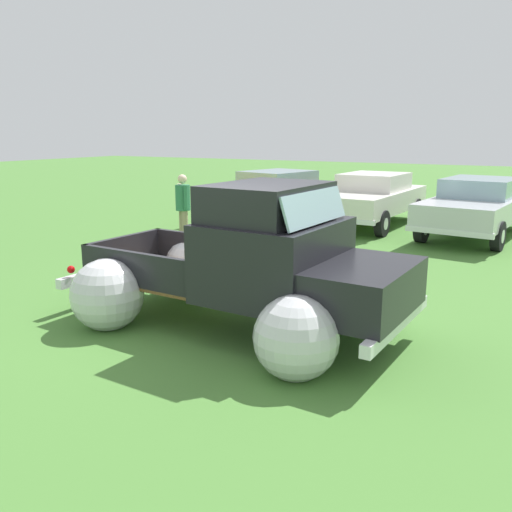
{
  "coord_description": "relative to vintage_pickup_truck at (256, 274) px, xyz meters",
  "views": [
    {
      "loc": [
        3.63,
        -5.85,
        2.52
      ],
      "look_at": [
        0.0,
        0.67,
        0.82
      ],
      "focal_mm": 37.96,
      "sensor_mm": 36.0,
      "label": 1
    }
  ],
  "objects": [
    {
      "name": "show_car_1",
      "position": [
        -1.21,
        8.7,
        0.03
      ],
      "size": [
        2.1,
        4.53,
        1.43
      ],
      "rotation": [
        0.0,
        0.0,
        -1.63
      ],
      "color": "black",
      "rests_on": "ground"
    },
    {
      "name": "vintage_pickup_truck",
      "position": [
        0.0,
        0.0,
        0.0
      ],
      "size": [
        4.71,
        2.96,
        1.96
      ],
      "rotation": [
        0.0,
        0.0,
        -0.05
      ],
      "color": "black",
      "rests_on": "ground"
    },
    {
      "name": "ground_plane",
      "position": [
        -0.39,
        0.02,
        -0.76
      ],
      "size": [
        80.0,
        80.0,
        0.0
      ],
      "primitive_type": "plane",
      "color": "#477A33"
    },
    {
      "name": "show_car_2",
      "position": [
        1.56,
        8.42,
        0.03
      ],
      "size": [
        2.37,
        4.87,
        1.43
      ],
      "rotation": [
        0.0,
        0.0,
        -1.68
      ],
      "color": "black",
      "rests_on": "ground"
    },
    {
      "name": "lane_cone_0",
      "position": [
        -2.94,
        1.8,
        -0.45
      ],
      "size": [
        0.36,
        0.36,
        0.63
      ],
      "color": "black",
      "rests_on": "ground"
    },
    {
      "name": "spectator_0",
      "position": [
        -4.25,
        4.18,
        0.15
      ],
      "size": [
        0.48,
        0.47,
        1.59
      ],
      "rotation": [
        0.0,
        0.0,
        4.1
      ],
      "color": "gray",
      "rests_on": "ground"
    },
    {
      "name": "show_car_0",
      "position": [
        -3.99,
        8.27,
        0.03
      ],
      "size": [
        2.84,
        4.95,
        1.43
      ],
      "rotation": [
        0.0,
        0.0,
        -1.79
      ],
      "color": "black",
      "rests_on": "ground"
    }
  ]
}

